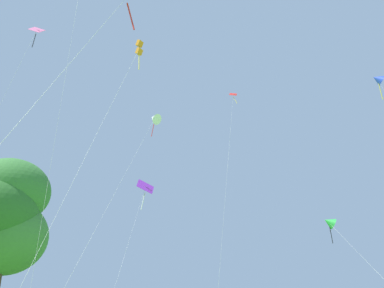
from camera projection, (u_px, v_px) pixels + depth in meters
kite_purple_streamer at (144, 192)px, 43.20m from camera, size 1.58×9.48×14.05m
kite_pink_low at (30, 45)px, 35.95m from camera, size 4.18×4.94×25.11m
kite_orange_box at (138, 51)px, 25.23m from camera, size 2.03×8.89×17.00m
kite_red_high at (232, 114)px, 45.03m from camera, size 2.47×7.85×24.15m
kite_green_small at (329, 222)px, 35.11m from camera, size 3.34×11.87×8.75m
kite_white_distant at (154, 119)px, 36.81m from camera, size 3.63×12.53×17.73m
kite_blue_delta at (378, 79)px, 45.47m from camera, size 4.06×10.24×25.55m
kite_yellow_diamond at (123, 4)px, 16.57m from camera, size 3.49×7.60×14.14m
tree_left_oak at (3, 214)px, 26.45m from camera, size 5.75×6.36×10.73m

